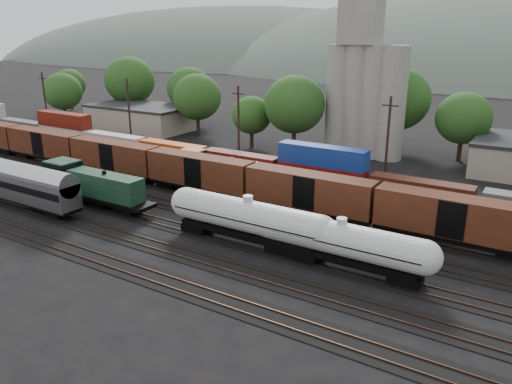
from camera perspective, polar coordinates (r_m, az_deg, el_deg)
The scene contains 13 objects.
ground at distance 57.11m, azimuth -4.20°, elevation -2.79°, with size 600.00×600.00×0.00m, color black.
tracks at distance 57.09m, azimuth -4.20°, elevation -2.74°, with size 180.00×33.20×0.20m.
green_locomotive at distance 63.31m, azimuth -18.67°, elevation 0.91°, with size 17.48×3.08×4.63m.
tank_car_a at distance 48.46m, azimuth -0.91°, elevation -3.00°, with size 18.54×3.32×4.86m.
tank_car_b at distance 44.44m, azimuth 9.64°, elevation -5.53°, with size 17.31×3.10×4.54m.
passenger_coach at distance 67.00m, azimuth -26.56°, elevation 1.38°, with size 23.20×2.86×5.27m.
orange_locomotive at distance 68.48m, azimuth -4.66°, elevation 2.81°, with size 16.11×2.69×4.03m.
boxcar_string at distance 53.18m, azimuth 13.56°, elevation -1.29°, with size 184.40×2.90×4.20m.
container_wall at distance 65.42m, azimuth 8.72°, elevation 1.94°, with size 181.38×2.60×5.80m.
grain_silo at distance 84.41m, azimuth 12.29°, elevation 11.54°, with size 13.40×5.00×29.00m.
industrial_sheds at distance 84.04m, azimuth 13.86°, elevation 5.38°, with size 119.38×17.26×5.10m.
tree_band at distance 89.71m, azimuth 6.60°, elevation 9.96°, with size 166.11×22.28×14.47m.
utility_poles at distance 73.64m, azimuth 5.83°, elevation 6.97°, with size 122.20×0.36×12.00m.
Camera 1 is at (31.63, -42.99, 20.32)m, focal length 35.00 mm.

